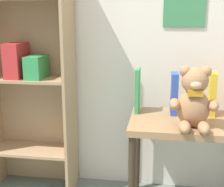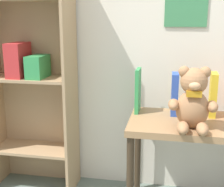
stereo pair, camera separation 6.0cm
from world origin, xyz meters
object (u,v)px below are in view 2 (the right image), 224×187
Objects in this scene: display_table at (193,135)px; book_standing_yellow at (213,95)px; book_standing_blue at (175,94)px; teddy_bear at (193,101)px; bookshelf_side at (31,63)px; book_standing_green at (138,90)px.

book_standing_yellow is (0.11, 0.12, 0.21)m from display_table.
teddy_bear is at bearing -69.98° from book_standing_blue.
book_standing_blue is at bearing -3.33° from bookshelf_side.
bookshelf_side reaches higher than book_standing_yellow.
display_table is at bearing -19.93° from book_standing_green.
book_standing_blue is (0.91, -0.05, -0.15)m from bookshelf_side.
bookshelf_side is at bearing -179.34° from book_standing_yellow.
bookshelf_side is 5.97× the size of book_standing_yellow.
bookshelf_side is at bearing 175.85° from book_standing_blue.
book_standing_blue is 0.22m from book_standing_yellow.
teddy_bear is 0.39m from book_standing_green.
book_standing_green reaches higher than display_table.
bookshelf_side reaches higher than teddy_bear.
teddy_bear is (-0.02, -0.12, 0.23)m from display_table.
bookshelf_side is at bearing 170.71° from display_table.
teddy_bear is 0.28m from book_standing_yellow.
teddy_bear reaches higher than book_standing_blue.
book_standing_green is 1.08× the size of book_standing_blue.
teddy_bear reaches higher than display_table.
book_standing_blue is at bearing 133.53° from display_table.
book_standing_yellow is (0.22, 0.01, 0.00)m from book_standing_blue.
book_standing_yellow is at bearing 62.25° from teddy_bear.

